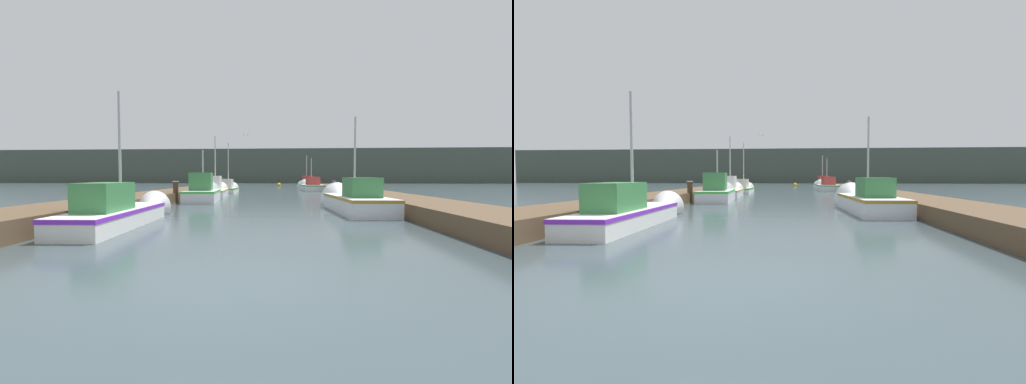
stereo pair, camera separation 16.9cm
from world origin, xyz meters
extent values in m
plane|color=#38474C|center=(0.00, 0.00, 0.00)|extent=(200.00, 200.00, 0.00)
cube|color=brown|center=(-6.13, 16.00, 0.26)|extent=(2.53, 40.00, 0.52)
cube|color=brown|center=(6.13, 16.00, 0.26)|extent=(2.53, 40.00, 0.52)
cube|color=#424C42|center=(0.00, 73.01, 3.51)|extent=(120.00, 16.00, 7.01)
cube|color=silver|center=(-3.90, 4.76, 0.26)|extent=(1.50, 4.89, 0.52)
cube|color=purple|center=(-3.90, 4.76, 0.46)|extent=(1.53, 4.92, 0.10)
cone|color=silver|center=(-4.01, 7.66, 0.26)|extent=(1.28, 1.01, 1.24)
cube|color=#387A42|center=(-3.87, 4.15, 0.89)|extent=(0.99, 1.82, 0.74)
cylinder|color=#B2B2B7|center=(-3.91, 5.12, 2.19)|extent=(0.08, 0.08, 3.35)
cube|color=silver|center=(3.74, 9.18, 0.33)|extent=(1.98, 4.95, 0.65)
cube|color=#A77A21|center=(3.74, 9.18, 0.59)|extent=(2.01, 4.98, 0.10)
cone|color=silver|center=(3.55, 12.12, 0.33)|extent=(1.66, 1.14, 1.59)
cube|color=#387A42|center=(3.78, 8.57, 1.01)|extent=(1.20, 1.55, 0.73)
cylinder|color=#B2B2B7|center=(3.71, 9.54, 2.23)|extent=(0.08, 0.08, 3.15)
cube|color=silver|center=(-3.65, 14.45, 0.32)|extent=(2.07, 4.06, 0.65)
cube|color=green|center=(-3.65, 14.45, 0.59)|extent=(2.10, 4.09, 0.10)
cone|color=silver|center=(-3.87, 16.76, 0.32)|extent=(1.68, 0.88, 1.62)
cube|color=#387A42|center=(-3.60, 13.96, 1.13)|extent=(1.28, 1.21, 0.97)
cylinder|color=#B2B2B7|center=(-3.68, 14.74, 1.78)|extent=(0.08, 0.08, 2.26)
cube|color=silver|center=(-3.83, 19.07, 0.25)|extent=(1.87, 4.60, 0.51)
cube|color=gold|center=(-3.83, 19.07, 0.45)|extent=(1.90, 4.63, 0.10)
cone|color=silver|center=(-4.04, 21.81, 0.25)|extent=(1.54, 1.11, 1.47)
cube|color=silver|center=(-3.79, 18.51, 0.98)|extent=(1.05, 1.55, 0.94)
cylinder|color=#B2B2B7|center=(-3.86, 19.40, 2.36)|extent=(0.08, 0.08, 3.70)
cube|color=silver|center=(-3.70, 24.22, 0.23)|extent=(1.45, 3.62, 0.45)
cube|color=#1F9D1D|center=(-3.70, 24.22, 0.39)|extent=(1.48, 3.65, 0.10)
cone|color=silver|center=(-3.72, 26.40, 0.23)|extent=(1.35, 0.77, 1.34)
cube|color=#B2AD9E|center=(-3.69, 23.77, 0.82)|extent=(0.89, 1.47, 0.73)
cylinder|color=#B2B2B7|center=(-3.70, 24.49, 2.36)|extent=(0.08, 0.08, 3.82)
cube|color=silver|center=(3.79, 29.10, 0.30)|extent=(2.10, 4.99, 0.60)
cube|color=green|center=(3.79, 29.10, 0.54)|extent=(2.13, 5.02, 0.10)
cone|color=silver|center=(3.60, 32.06, 0.30)|extent=(1.75, 1.16, 1.69)
cube|color=#99332D|center=(3.83, 28.49, 0.99)|extent=(1.25, 1.80, 0.78)
cylinder|color=#B2B2B7|center=(3.77, 29.46, 1.89)|extent=(0.08, 0.08, 2.59)
cube|color=silver|center=(3.75, 34.53, 0.24)|extent=(1.78, 4.53, 0.47)
cube|color=#227FD5|center=(3.75, 34.53, 0.41)|extent=(1.81, 4.57, 0.10)
cone|color=silver|center=(3.51, 37.24, 0.24)|extent=(1.41, 1.12, 1.32)
cube|color=#99332D|center=(3.80, 33.98, 0.97)|extent=(1.21, 1.71, 1.01)
cylinder|color=#B2B2B7|center=(3.72, 34.86, 2.13)|extent=(0.08, 0.08, 3.32)
cylinder|color=#473523|center=(-4.90, 13.55, 0.56)|extent=(0.29, 0.29, 1.12)
cylinder|color=silver|center=(-4.90, 13.55, 1.14)|extent=(0.33, 0.33, 0.04)
cylinder|color=#473523|center=(4.93, 36.26, 0.46)|extent=(0.21, 0.21, 0.91)
cylinder|color=silver|center=(4.93, 36.26, 0.93)|extent=(0.24, 0.24, 0.04)
cylinder|color=#473523|center=(4.85, 22.06, 0.51)|extent=(0.26, 0.26, 1.02)
cylinder|color=silver|center=(4.85, 22.06, 1.04)|extent=(0.29, 0.29, 0.04)
sphere|color=gold|center=(0.53, 43.63, 0.17)|extent=(0.62, 0.62, 0.62)
cylinder|color=black|center=(0.53, 43.63, 0.73)|extent=(0.06, 0.06, 0.50)
ellipsoid|color=white|center=(-2.41, 26.55, 5.17)|extent=(0.21, 0.31, 0.12)
cube|color=gray|center=(-2.54, 26.58, 5.19)|extent=(0.29, 0.18, 0.07)
cube|color=gray|center=(-2.27, 26.51, 5.19)|extent=(0.29, 0.18, 0.07)
camera|label=1|loc=(0.72, -4.49, 1.43)|focal=24.00mm
camera|label=2|loc=(0.89, -4.48, 1.43)|focal=24.00mm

